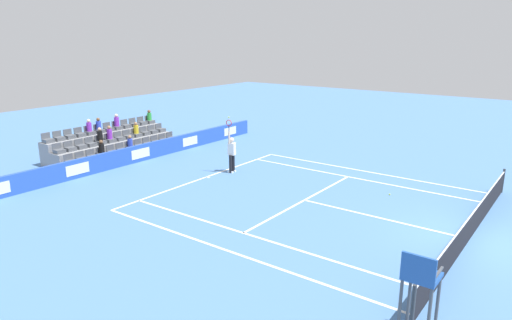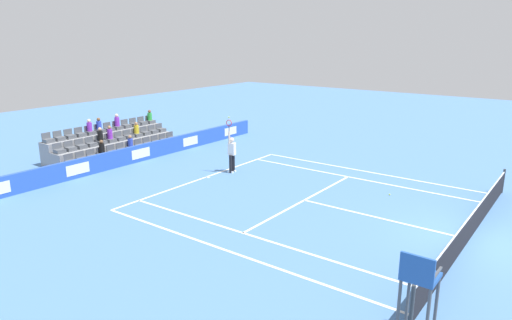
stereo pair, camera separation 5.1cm
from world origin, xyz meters
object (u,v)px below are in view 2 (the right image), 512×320
object	(u,v)px
tennis_player	(232,153)
umpire_chair	(418,287)
loose_tennis_ball	(390,194)
tennis_net	(471,226)

from	to	relation	value
tennis_player	umpire_chair	distance (m)	14.28
tennis_player	umpire_chair	xyz separation A→B (m)	(8.12, 11.73, 0.53)
tennis_player	loose_tennis_ball	bearing A→B (deg)	100.09
umpire_chair	tennis_net	bearing A→B (deg)	-177.26
umpire_chair	loose_tennis_ball	xyz separation A→B (m)	(-9.48, -4.11, -1.49)
tennis_player	tennis_net	bearing A→B (deg)	83.20
tennis_net	loose_tennis_ball	distance (m)	4.68
tennis_player	loose_tennis_ball	distance (m)	7.80
tennis_player	loose_tennis_ball	world-z (taller)	tennis_player
umpire_chair	tennis_player	bearing A→B (deg)	-124.69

